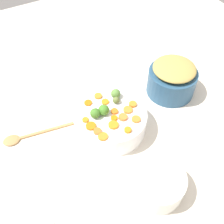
{
  "coord_description": "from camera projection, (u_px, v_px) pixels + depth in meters",
  "views": [
    {
      "loc": [
        -0.29,
        -0.57,
        0.91
      ],
      "look_at": [
        0.04,
        0.02,
        0.12
      ],
      "focal_mm": 42.89,
      "sensor_mm": 36.0,
      "label": 1
    }
  ],
  "objects": [
    {
      "name": "tabletop",
      "position": [
        106.0,
        136.0,
        1.1
      ],
      "size": [
        2.4,
        2.4,
        0.02
      ],
      "primitive_type": "cube",
      "color": "beige",
      "rests_on": "ground"
    },
    {
      "name": "serving_bowl_carrots",
      "position": [
        112.0,
        121.0,
        1.08
      ],
      "size": [
        0.28,
        0.28,
        0.09
      ],
      "primitive_type": "cylinder",
      "color": "white",
      "rests_on": "tabletop"
    },
    {
      "name": "metal_pot",
      "position": [
        171.0,
        82.0,
        1.21
      ],
      "size": [
        0.22,
        0.22,
        0.12
      ],
      "primitive_type": "cylinder",
      "color": "#2B5375",
      "rests_on": "tabletop"
    },
    {
      "name": "stuffing_mound",
      "position": [
        174.0,
        68.0,
        1.15
      ],
      "size": [
        0.19,
        0.19,
        0.04
      ],
      "primitive_type": "ellipsoid",
      "color": "tan",
      "rests_on": "metal_pot"
    },
    {
      "name": "carrot_slice_0",
      "position": [
        127.0,
        109.0,
        1.05
      ],
      "size": [
        0.05,
        0.05,
        0.01
      ],
      "primitive_type": "cylinder",
      "rotation": [
        0.0,
        0.0,
        5.56
      ],
      "color": "orange",
      "rests_on": "serving_bowl_carrots"
    },
    {
      "name": "carrot_slice_1",
      "position": [
        88.0,
        103.0,
        1.08
      ],
      "size": [
        0.04,
        0.04,
        0.01
      ],
      "primitive_type": "cylinder",
      "rotation": [
        0.0,
        0.0,
        3.47
      ],
      "color": "orange",
      "rests_on": "serving_bowl_carrots"
    },
    {
      "name": "carrot_slice_2",
      "position": [
        113.0,
        125.0,
        1.0
      ],
      "size": [
        0.05,
        0.05,
        0.01
      ],
      "primitive_type": "cylinder",
      "rotation": [
        0.0,
        0.0,
        4.93
      ],
      "color": "orange",
      "rests_on": "serving_bowl_carrots"
    },
    {
      "name": "carrot_slice_3",
      "position": [
        114.0,
        111.0,
        1.04
      ],
      "size": [
        0.03,
        0.03,
        0.01
      ],
      "primitive_type": "cylinder",
      "rotation": [
        0.0,
        0.0,
        6.05
      ],
      "color": "orange",
      "rests_on": "serving_bowl_carrots"
    },
    {
      "name": "carrot_slice_4",
      "position": [
        128.0,
        130.0,
        0.99
      ],
      "size": [
        0.04,
        0.04,
        0.01
      ],
      "primitive_type": "cylinder",
      "rotation": [
        0.0,
        0.0,
        4.24
      ],
      "color": "orange",
      "rests_on": "serving_bowl_carrots"
    },
    {
      "name": "carrot_slice_5",
      "position": [
        97.0,
        131.0,
        0.98
      ],
      "size": [
        0.04,
        0.04,
        0.01
      ],
      "primitive_type": "cylinder",
      "rotation": [
        0.0,
        0.0,
        0.37
      ],
      "color": "orange",
      "rests_on": "serving_bowl_carrots"
    },
    {
      "name": "carrot_slice_6",
      "position": [
        123.0,
        117.0,
        1.02
      ],
      "size": [
        0.05,
        0.05,
        0.01
      ],
      "primitive_type": "cylinder",
      "rotation": [
        0.0,
        0.0,
        3.98
      ],
      "color": "orange",
      "rests_on": "serving_bowl_carrots"
    },
    {
      "name": "carrot_slice_7",
      "position": [
        114.0,
        118.0,
        1.02
      ],
      "size": [
        0.03,
        0.03,
        0.01
      ],
      "primitive_type": "cylinder",
      "rotation": [
        0.0,
        0.0,
        6.1
      ],
      "color": "orange",
      "rests_on": "serving_bowl_carrots"
    },
    {
      "name": "carrot_slice_8",
      "position": [
        91.0,
        126.0,
        1.0
      ],
      "size": [
        0.05,
        0.05,
        0.01
      ],
      "primitive_type": "cylinder",
      "rotation": [
        0.0,
        0.0,
        5.96
      ],
      "color": "orange",
      "rests_on": "serving_bowl_carrots"
    },
    {
      "name": "carrot_slice_9",
      "position": [
        103.0,
        136.0,
        0.97
      ],
      "size": [
        0.05,
        0.05,
        0.01
      ],
      "primitive_type": "cylinder",
      "rotation": [
        0.0,
        0.0,
        5.57
      ],
      "color": "orange",
      "rests_on": "serving_bowl_carrots"
    },
    {
      "name": "carrot_slice_10",
      "position": [
        136.0,
        119.0,
        1.02
      ],
      "size": [
        0.03,
        0.03,
        0.01
      ],
      "primitive_type": "cylinder",
      "rotation": [
        0.0,
        0.0,
        3.13
      ],
      "color": "orange",
      "rests_on": "serving_bowl_carrots"
    },
    {
      "name": "carrot_slice_11",
      "position": [
        98.0,
        96.0,
        1.1
      ],
      "size": [
        0.04,
        0.04,
        0.01
      ],
      "primitive_type": "cylinder",
      "rotation": [
        0.0,
        0.0,
        1.23
      ],
      "color": "orange",
      "rests_on": "serving_bowl_carrots"
    },
    {
      "name": "carrot_slice_12",
      "position": [
        133.0,
        104.0,
        1.07
      ],
      "size": [
        0.04,
        0.04,
        0.01
      ],
      "primitive_type": "cylinder",
      "rotation": [
        0.0,
        0.0,
        0.99
      ],
      "color": "orange",
      "rests_on": "serving_bowl_carrots"
    },
    {
      "name": "carrot_slice_13",
      "position": [
        85.0,
        120.0,
        1.02
      ],
      "size": [
        0.03,
        0.03,
        0.01
      ],
      "primitive_type": "cylinder",
      "rotation": [
        0.0,
        0.0,
        3.78
      ],
      "color": "orange",
      "rests_on": "serving_bowl_carrots"
    },
    {
      "name": "carrot_slice_14",
      "position": [
        105.0,
        102.0,
        1.08
      ],
      "size": [
        0.03,
        0.03,
        0.01
      ],
      "primitive_type": "cylinder",
      "rotation": [
        0.0,
        0.0,
        2.99
      ],
      "color": "orange",
      "rests_on": "serving_bowl_carrots"
    },
    {
      "name": "brussels_sprout_0",
      "position": [
        116.0,
        94.0,
        1.09
      ],
      "size": [
        0.04,
        0.04,
        0.04
      ],
      "primitive_type": "sphere",
      "color": "#5B893C",
      "rests_on": "serving_bowl_carrots"
    },
    {
      "name": "brussels_sprout_1",
      "position": [
        104.0,
        110.0,
        1.03
      ],
      "size": [
        0.04,
        0.04,
        0.04
      ],
      "primitive_type": "sphere",
      "color": "#468328",
      "rests_on": "serving_bowl_carrots"
    },
    {
      "name": "brussels_sprout_2",
      "position": [
        116.0,
        100.0,
        1.07
      ],
      "size": [
        0.03,
        0.03,
        0.03
      ],
      "primitive_type": "sphere",
      "color": "olive",
      "rests_on": "serving_bowl_carrots"
    },
    {
      "name": "brussels_sprout_3",
      "position": [
        95.0,
        113.0,
        1.02
      ],
      "size": [
        0.04,
        0.04,
        0.04
      ],
      "primitive_type": "sphere",
      "color": "#447B28",
      "rests_on": "serving_bowl_carrots"
    },
    {
      "name": "wooden_spoon",
      "position": [
        23.0,
        137.0,
        1.08
      ],
      "size": [
        0.29,
        0.08,
        0.01
      ],
      "color": "tan",
      "rests_on": "tabletop"
    },
    {
      "name": "casserole_dish",
      "position": [
        157.0,
        183.0,
        0.91
      ],
      "size": [
        0.19,
        0.19,
        0.09
      ],
      "primitive_type": "cylinder",
      "color": "white",
      "rests_on": "tabletop"
    }
  ]
}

